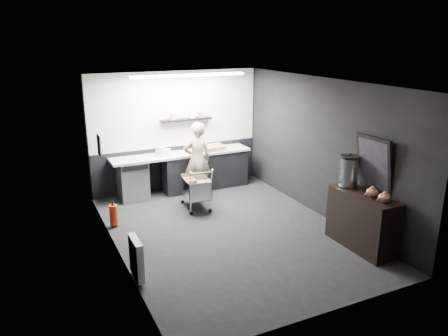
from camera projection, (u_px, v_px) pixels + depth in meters
name	position (u px, v px, depth m)	size (l,w,h in m)	color
floor	(229.00, 231.00, 8.01)	(5.50, 5.50, 0.00)	black
ceiling	(229.00, 82.00, 7.22)	(5.50, 5.50, 0.00)	silver
wall_back	(176.00, 131.00, 9.99)	(5.50, 5.50, 0.00)	black
wall_front	(330.00, 217.00, 5.24)	(5.50, 5.50, 0.00)	black
wall_left	(114.00, 176.00, 6.79)	(5.50, 5.50, 0.00)	black
wall_right	(322.00, 148.00, 8.44)	(5.50, 5.50, 0.00)	black
kitchen_wall_panel	(176.00, 109.00, 9.83)	(3.95, 0.02, 1.70)	silver
dado_panel	(178.00, 167.00, 10.22)	(3.95, 0.02, 1.00)	black
floating_shelf	(186.00, 119.00, 9.88)	(1.20, 0.22, 0.04)	black
wall_clock	(232.00, 93.00, 10.31)	(0.20, 0.20, 0.03)	white
poster	(99.00, 145.00, 7.87)	(0.02, 0.30, 0.40)	white
poster_red_band	(99.00, 141.00, 7.85)	(0.01, 0.22, 0.10)	red
radiator	(136.00, 258.00, 6.33)	(0.10, 0.50, 0.60)	white
ceiling_strip	(189.00, 75.00, 8.83)	(2.40, 0.20, 0.04)	white
prep_counter	(188.00, 171.00, 10.02)	(3.20, 0.61, 0.90)	black
person	(197.00, 160.00, 9.54)	(0.61, 0.40, 1.68)	beige
shopping_cart	(195.00, 189.00, 8.98)	(0.56, 0.86, 0.89)	silver
sideboard	(362.00, 213.00, 7.28)	(0.54, 1.27, 1.90)	black
fire_extinguisher	(114.00, 214.00, 8.15)	(0.15, 0.15, 0.49)	red
cardboard_box	(213.00, 148.00, 10.08)	(0.54, 0.41, 0.11)	#947F4F
pink_tub	(160.00, 151.00, 9.60)	(0.21, 0.21, 0.21)	beige
white_container	(167.00, 152.00, 9.62)	(0.17, 0.13, 0.15)	white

